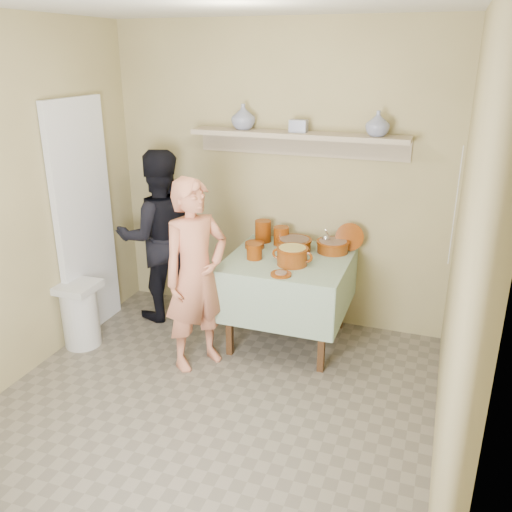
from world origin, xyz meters
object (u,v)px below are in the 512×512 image
at_px(person_helper, 159,236).
at_px(serving_table, 289,271).
at_px(trash_bin, 80,314).
at_px(cazuela_rice, 292,255).
at_px(person_cook, 196,275).

distance_m(person_helper, serving_table, 1.25).
bearing_deg(trash_bin, cazuela_rice, 16.72).
bearing_deg(serving_table, person_helper, 176.33).
height_order(person_helper, trash_bin, person_helper).
distance_m(cazuela_rice, trash_bin, 1.84).
xyz_separation_m(person_cook, cazuela_rice, (0.63, 0.43, 0.10)).
relative_size(person_helper, cazuela_rice, 4.72).
relative_size(cazuela_rice, trash_bin, 0.59).
distance_m(person_cook, serving_table, 0.81).
bearing_deg(person_helper, cazuela_rice, 133.56).
xyz_separation_m(person_cook, trash_bin, (-1.05, -0.07, -0.47)).
height_order(person_helper, serving_table, person_helper).
distance_m(person_helper, cazuela_rice, 1.32).
bearing_deg(person_cook, trash_bin, 127.13).
bearing_deg(person_helper, serving_table, 139.61).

